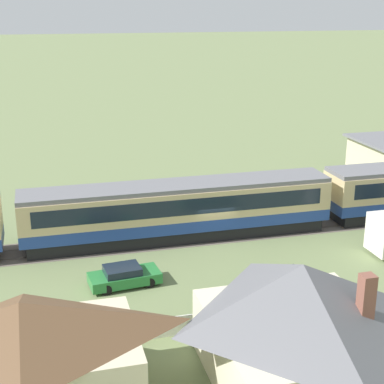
% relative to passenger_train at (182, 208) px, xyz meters
% --- Properties ---
extents(ground_plane, '(600.00, 600.00, 0.00)m').
position_rel_passenger_train_xyz_m(ground_plane, '(1.97, -0.84, -2.20)').
color(ground_plane, '#707F51').
extents(passenger_train, '(65.84, 3.24, 3.96)m').
position_rel_passenger_train_xyz_m(passenger_train, '(0.00, 0.00, 0.00)').
color(passenger_train, '#234293').
rests_on(passenger_train, ground_plane).
extents(railway_track, '(126.16, 3.60, 0.04)m').
position_rel_passenger_train_xyz_m(railway_track, '(-0.29, -0.00, -2.19)').
color(railway_track, '#665B51').
rests_on(railway_track, ground_plane).
extents(cottage_brown_roof_2, '(9.57, 5.76, 4.72)m').
position_rel_passenger_train_xyz_m(cottage_brown_roof_2, '(-10.32, -15.95, 0.25)').
color(cottage_brown_roof_2, beige).
rests_on(cottage_brown_roof_2, ground_plane).
extents(cottage_grey_roof, '(7.81, 8.30, 5.47)m').
position_rel_passenger_train_xyz_m(cottage_grey_roof, '(0.86, -17.02, 0.64)').
color(cottage_grey_roof, beige).
rests_on(cottage_grey_roof, ground_plane).
extents(picket_fence_front, '(34.04, 0.06, 1.05)m').
position_rel_passenger_train_xyz_m(picket_fence_front, '(-10.54, -12.20, -1.67)').
color(picket_fence_front, white).
rests_on(picket_fence_front, ground_plane).
extents(parked_car_green, '(4.43, 1.91, 1.42)m').
position_rel_passenger_train_xyz_m(parked_car_green, '(3.34, -9.51, -1.54)').
color(parked_car_green, '#287A38').
rests_on(parked_car_green, ground_plane).
extents(parked_car_green_3, '(4.21, 2.20, 1.19)m').
position_rel_passenger_train_xyz_m(parked_car_green_3, '(-4.98, -6.18, -1.63)').
color(parked_car_green_3, '#287A38').
rests_on(parked_car_green_3, ground_plane).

